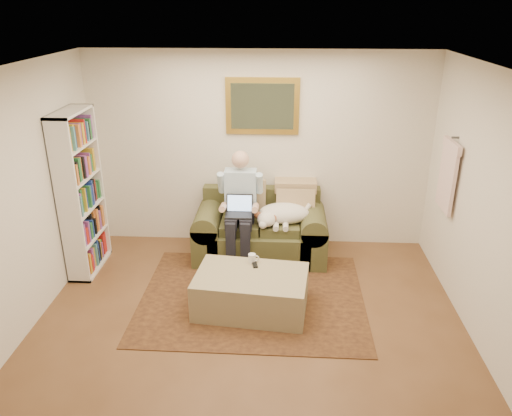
# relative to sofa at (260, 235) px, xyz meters

# --- Properties ---
(room_shell) EXTENTS (4.51, 5.00, 2.61)m
(room_shell) POSITION_rel_sofa_xyz_m (-0.05, -1.68, 1.01)
(room_shell) COLOR brown
(room_shell) RESTS_ON ground
(rug) EXTENTS (2.54, 2.04, 0.01)m
(rug) POSITION_rel_sofa_xyz_m (-0.04, -1.03, -0.29)
(rug) COLOR black
(rug) RESTS_ON room_shell
(sofa) EXTENTS (1.70, 0.86, 1.02)m
(sofa) POSITION_rel_sofa_xyz_m (0.00, 0.00, 0.00)
(sofa) COLOR #454725
(sofa) RESTS_ON room_shell
(seated_man) EXTENTS (0.56, 0.80, 1.43)m
(seated_man) POSITION_rel_sofa_xyz_m (-0.25, -0.16, 0.42)
(seated_man) COLOR #8CB8D8
(seated_man) RESTS_ON sofa
(laptop) EXTENTS (0.33, 0.26, 0.24)m
(laptop) POSITION_rel_sofa_xyz_m (-0.25, -0.22, 0.46)
(laptop) COLOR black
(laptop) RESTS_ON seated_man
(sleeping_dog) EXTENTS (0.70, 0.44, 0.26)m
(sleeping_dog) POSITION_rel_sofa_xyz_m (0.30, -0.09, 0.36)
(sleeping_dog) COLOR white
(sleeping_dog) RESTS_ON sofa
(ottoman) EXTENTS (1.26, 0.88, 0.43)m
(ottoman) POSITION_rel_sofa_xyz_m (-0.04, -1.27, -0.08)
(ottoman) COLOR tan
(ottoman) RESTS_ON room_shell
(coffee_mug) EXTENTS (0.08, 0.08, 0.10)m
(coffee_mug) POSITION_rel_sofa_xyz_m (-0.05, -0.99, 0.19)
(coffee_mug) COLOR white
(coffee_mug) RESTS_ON ottoman
(tv_remote) EXTENTS (0.08, 0.16, 0.02)m
(tv_remote) POSITION_rel_sofa_xyz_m (-0.02, -1.05, 0.15)
(tv_remote) COLOR black
(tv_remote) RESTS_ON ottoman
(bookshelf) EXTENTS (0.28, 0.80, 2.00)m
(bookshelf) POSITION_rel_sofa_xyz_m (-2.15, -0.44, 0.71)
(bookshelf) COLOR white
(bookshelf) RESTS_ON room_shell
(wall_mirror) EXTENTS (0.94, 0.04, 0.72)m
(wall_mirror) POSITION_rel_sofa_xyz_m (-0.00, 0.44, 1.61)
(wall_mirror) COLOR gold
(wall_mirror) RESTS_ON room_shell
(hanging_shirt) EXTENTS (0.06, 0.52, 0.90)m
(hanging_shirt) POSITION_rel_sofa_xyz_m (2.14, -0.44, 1.06)
(hanging_shirt) COLOR #FED9D2
(hanging_shirt) RESTS_ON room_shell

